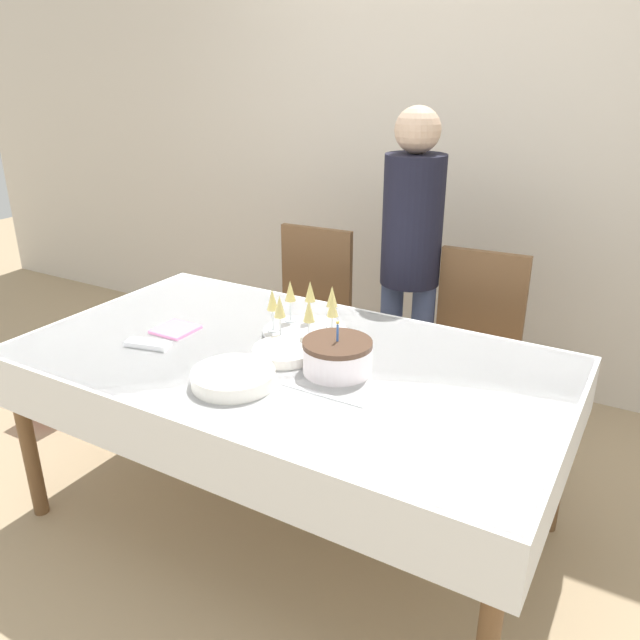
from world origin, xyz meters
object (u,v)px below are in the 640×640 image
object	(u,v)px
dining_chair_far_left	(307,313)
plate_stack_dessert	(284,352)
birthday_cake	(337,356)
gift_bag	(51,388)
champagne_tray	(304,312)
plate_stack_main	(233,378)
person_standing	(411,246)
dining_chair_far_right	(472,348)

from	to	relation	value
dining_chair_far_left	plate_stack_dessert	xyz separation A→B (m)	(0.44, -0.89, 0.24)
birthday_cake	gift_bag	xyz separation A→B (m)	(-1.74, 0.09, -0.63)
champagne_tray	plate_stack_main	bearing A→B (deg)	-86.82
dining_chair_far_left	birthday_cake	xyz separation A→B (m)	(0.67, -0.90, 0.28)
dining_chair_far_left	person_standing	bearing A→B (deg)	7.74
dining_chair_far_left	person_standing	world-z (taller)	person_standing
dining_chair_far_left	plate_stack_main	distance (m)	1.25
plate_stack_main	plate_stack_dessert	size ratio (longest dim) A/B	1.21
dining_chair_far_left	plate_stack_dessert	bearing A→B (deg)	-63.44
dining_chair_far_left	plate_stack_main	world-z (taller)	dining_chair_far_left
dining_chair_far_right	plate_stack_main	distance (m)	1.27
dining_chair_far_right	plate_stack_main	world-z (taller)	dining_chair_far_right
plate_stack_main	plate_stack_dessert	world-z (taller)	plate_stack_main
birthday_cake	plate_stack_dessert	bearing A→B (deg)	177.29
plate_stack_main	person_standing	distance (m)	1.24
dining_chair_far_left	champagne_tray	world-z (taller)	dining_chair_far_left
champagne_tray	plate_stack_dessert	distance (m)	0.24
dining_chair_far_right	person_standing	world-z (taller)	person_standing
dining_chair_far_right	birthday_cake	bearing A→B (deg)	-103.33
plate_stack_main	person_standing	xyz separation A→B (m)	(0.11, 1.23, 0.17)
plate_stack_main	gift_bag	xyz separation A→B (m)	(-1.49, 0.34, -0.60)
dining_chair_far_right	person_standing	size ratio (longest dim) A/B	0.61
dining_chair_far_right	plate_stack_main	size ratio (longest dim) A/B	3.44
dining_chair_far_left	champagne_tray	xyz separation A→B (m)	(0.39, -0.66, 0.30)
dining_chair_far_right	plate_stack_main	bearing A→B (deg)	-111.92
dining_chair_far_right	gift_bag	xyz separation A→B (m)	(-1.96, -0.81, -0.36)
dining_chair_far_right	gift_bag	world-z (taller)	dining_chair_far_right
champagne_tray	plate_stack_dessert	size ratio (longest dim) A/B	1.45
person_standing	gift_bag	bearing A→B (deg)	-151.16
dining_chair_far_left	plate_stack_dessert	size ratio (longest dim) A/B	4.14
dining_chair_far_left	gift_bag	size ratio (longest dim) A/B	2.86
dining_chair_far_left	plate_stack_main	size ratio (longest dim) A/B	3.44
plate_stack_dessert	gift_bag	size ratio (longest dim) A/B	0.69
birthday_cake	person_standing	xyz separation A→B (m)	(-0.14, 0.97, 0.14)
champagne_tray	plate_stack_main	size ratio (longest dim) A/B	1.21
dining_chair_far_right	plate_stack_dessert	world-z (taller)	dining_chair_far_right
birthday_cake	gift_bag	size ratio (longest dim) A/B	0.72
dining_chair_far_left	person_standing	xyz separation A→B (m)	(0.53, 0.07, 0.42)
dining_chair_far_right	person_standing	distance (m)	0.55
champagne_tray	gift_bag	size ratio (longest dim) A/B	1.00
plate_stack_main	plate_stack_dessert	bearing A→B (deg)	84.47
plate_stack_dessert	person_standing	distance (m)	0.98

